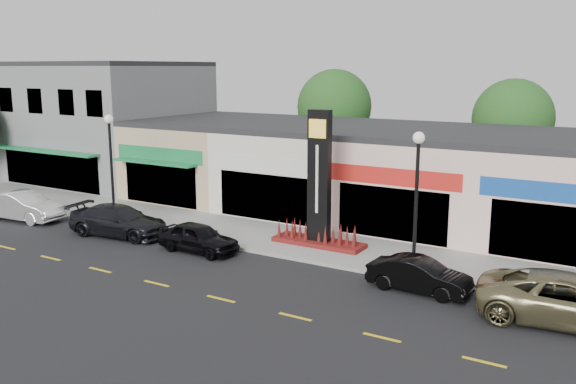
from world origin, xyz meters
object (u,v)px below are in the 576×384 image
object	(u,v)px
pylon_sign	(319,198)
car_white_van	(23,206)
car_dark_sedan	(119,221)
car_black_sedan	(198,238)
car_black_conv	(419,275)
lamp_west_near	(111,157)
car_gold_suv	(571,300)
lamp_east_near	(417,189)

from	to	relation	value
pylon_sign	car_white_van	xyz separation A→B (m)	(-15.75, -3.58, -1.52)
car_white_van	car_dark_sedan	bearing A→B (deg)	-92.46
car_black_sedan	car_black_conv	xyz separation A→B (m)	(9.88, 0.31, -0.03)
lamp_west_near	pylon_sign	world-z (taller)	pylon_sign
pylon_sign	car_black_sedan	bearing A→B (deg)	-142.29
lamp_west_near	car_white_van	distance (m)	5.79
pylon_sign	car_gold_suv	distance (m)	11.24
lamp_east_near	car_black_conv	distance (m)	3.20
car_black_sedan	car_black_conv	size ratio (longest dim) A/B	1.02
car_black_conv	car_gold_suv	bearing A→B (deg)	-90.24
car_black_conv	lamp_east_near	bearing A→B (deg)	31.14
car_dark_sedan	pylon_sign	bearing A→B (deg)	-78.54
lamp_west_near	lamp_east_near	distance (m)	16.00
lamp_west_near	car_dark_sedan	xyz separation A→B (m)	(1.87, -1.46, -2.75)
lamp_west_near	car_white_van	size ratio (longest dim) A/B	1.19
car_dark_sedan	car_gold_suv	world-z (taller)	car_gold_suv
car_gold_suv	lamp_west_near	bearing A→B (deg)	80.31
car_dark_sedan	car_gold_suv	distance (m)	19.80
car_dark_sedan	car_black_sedan	bearing A→B (deg)	-98.75
pylon_sign	lamp_east_near	bearing A→B (deg)	-18.75
pylon_sign	car_gold_suv	xyz separation A→B (m)	(10.67, -3.22, -1.49)
car_black_sedan	car_black_conv	distance (m)	9.89
car_white_van	car_gold_suv	bearing A→B (deg)	-95.35
lamp_east_near	car_black_conv	size ratio (longest dim) A/B	1.47
pylon_sign	car_dark_sedan	xyz separation A→B (m)	(-9.13, -3.16, -1.54)
lamp_east_near	car_white_van	distance (m)	21.01
lamp_west_near	lamp_east_near	size ratio (longest dim) A/B	1.00
pylon_sign	car_black_sedan	world-z (taller)	pylon_sign
lamp_east_near	car_black_conv	world-z (taller)	lamp_east_near
pylon_sign	lamp_west_near	bearing A→B (deg)	-171.23
car_black_conv	car_gold_suv	size ratio (longest dim) A/B	0.66
lamp_west_near	car_dark_sedan	bearing A→B (deg)	-37.99
car_black_conv	lamp_west_near	bearing A→B (deg)	88.61
pylon_sign	car_gold_suv	bearing A→B (deg)	-16.80
car_black_conv	car_black_sedan	bearing A→B (deg)	94.69
lamp_east_near	pylon_sign	xyz separation A→B (m)	(-5.00, 1.70, -1.20)
lamp_west_near	car_black_conv	world-z (taller)	lamp_west_near
pylon_sign	car_black_conv	world-z (taller)	pylon_sign
car_dark_sedan	car_gold_suv	size ratio (longest dim) A/B	0.89
car_gold_suv	car_black_conv	bearing A→B (deg)	81.19
lamp_west_near	car_white_van	xyz separation A→B (m)	(-4.75, -1.89, -2.72)
car_black_sedan	car_gold_suv	xyz separation A→B (m)	(14.88, 0.03, 0.14)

